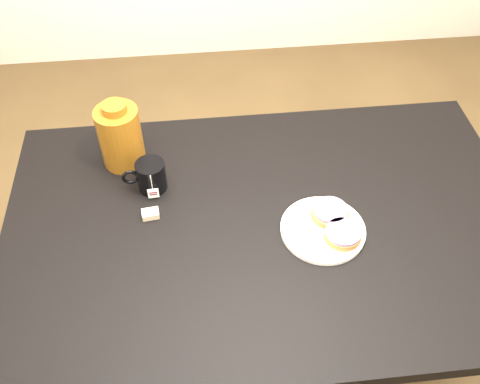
{
  "coord_description": "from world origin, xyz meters",
  "views": [
    {
      "loc": [
        -0.17,
        -0.89,
        1.85
      ],
      "look_at": [
        -0.07,
        0.06,
        0.81
      ],
      "focal_mm": 40.0,
      "sensor_mm": 36.0,
      "label": 1
    }
  ],
  "objects_px": {
    "table": "(266,241)",
    "mug": "(151,176)",
    "bagel_back": "(330,212)",
    "plate": "(323,229)",
    "teabag_pouch": "(151,214)",
    "bagel_front": "(343,234)",
    "bagel_package": "(120,136)"
  },
  "relations": [
    {
      "from": "mug",
      "to": "teabag_pouch",
      "type": "xyz_separation_m",
      "value": [
        -0.0,
        -0.11,
        -0.04
      ]
    },
    {
      "from": "mug",
      "to": "bagel_package",
      "type": "xyz_separation_m",
      "value": [
        -0.08,
        0.12,
        0.05
      ]
    },
    {
      "from": "mug",
      "to": "table",
      "type": "bearing_deg",
      "value": -31.65
    },
    {
      "from": "plate",
      "to": "bagel_front",
      "type": "distance_m",
      "value": 0.06
    },
    {
      "from": "plate",
      "to": "bagel_back",
      "type": "distance_m",
      "value": 0.05
    },
    {
      "from": "bagel_back",
      "to": "teabag_pouch",
      "type": "distance_m",
      "value": 0.48
    },
    {
      "from": "bagel_front",
      "to": "bagel_package",
      "type": "height_order",
      "value": "bagel_package"
    },
    {
      "from": "bagel_back",
      "to": "mug",
      "type": "relative_size",
      "value": 0.97
    },
    {
      "from": "mug",
      "to": "bagel_package",
      "type": "height_order",
      "value": "bagel_package"
    },
    {
      "from": "table",
      "to": "bagel_front",
      "type": "bearing_deg",
      "value": -23.71
    },
    {
      "from": "bagel_back",
      "to": "bagel_package",
      "type": "relative_size",
      "value": 0.58
    },
    {
      "from": "table",
      "to": "mug",
      "type": "xyz_separation_m",
      "value": [
        -0.3,
        0.16,
        0.13
      ]
    },
    {
      "from": "plate",
      "to": "teabag_pouch",
      "type": "xyz_separation_m",
      "value": [
        -0.45,
        0.1,
        0.0
      ]
    },
    {
      "from": "teabag_pouch",
      "to": "bagel_package",
      "type": "bearing_deg",
      "value": 108.53
    },
    {
      "from": "plate",
      "to": "teabag_pouch",
      "type": "distance_m",
      "value": 0.46
    },
    {
      "from": "bagel_back",
      "to": "bagel_package",
      "type": "xyz_separation_m",
      "value": [
        -0.55,
        0.28,
        0.07
      ]
    },
    {
      "from": "bagel_package",
      "to": "table",
      "type": "bearing_deg",
      "value": -36.09
    },
    {
      "from": "bagel_back",
      "to": "teabag_pouch",
      "type": "xyz_separation_m",
      "value": [
        -0.47,
        0.06,
        -0.02
      ]
    },
    {
      "from": "table",
      "to": "bagel_package",
      "type": "bearing_deg",
      "value": 143.91
    },
    {
      "from": "table",
      "to": "plate",
      "type": "xyz_separation_m",
      "value": [
        0.14,
        -0.05,
        0.09
      ]
    },
    {
      "from": "table",
      "to": "bagel_front",
      "type": "distance_m",
      "value": 0.23
    },
    {
      "from": "plate",
      "to": "mug",
      "type": "bearing_deg",
      "value": 155.0
    },
    {
      "from": "table",
      "to": "teabag_pouch",
      "type": "distance_m",
      "value": 0.33
    },
    {
      "from": "bagel_back",
      "to": "mug",
      "type": "xyz_separation_m",
      "value": [
        -0.47,
        0.17,
        0.02
      ]
    },
    {
      "from": "bagel_back",
      "to": "mug",
      "type": "bearing_deg",
      "value": 160.59
    },
    {
      "from": "bagel_front",
      "to": "plate",
      "type": "bearing_deg",
      "value": 140.64
    },
    {
      "from": "table",
      "to": "bagel_front",
      "type": "relative_size",
      "value": 10.48
    },
    {
      "from": "table",
      "to": "mug",
      "type": "relative_size",
      "value": 11.25
    },
    {
      "from": "plate",
      "to": "bagel_back",
      "type": "relative_size",
      "value": 1.84
    },
    {
      "from": "bagel_front",
      "to": "mug",
      "type": "distance_m",
      "value": 0.54
    },
    {
      "from": "bagel_back",
      "to": "bagel_front",
      "type": "height_order",
      "value": "same"
    },
    {
      "from": "plate",
      "to": "bagel_back",
      "type": "bearing_deg",
      "value": 56.95
    }
  ]
}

